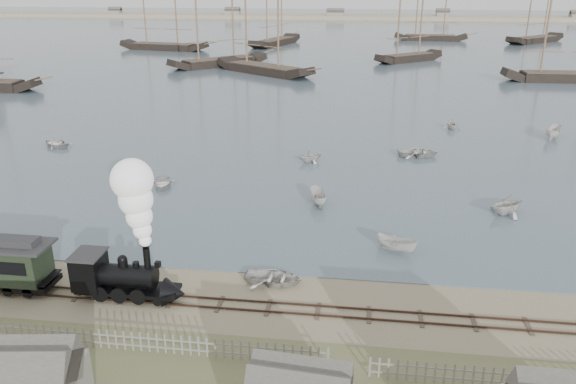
# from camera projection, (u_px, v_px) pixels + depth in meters

# --- Properties ---
(ground) EXTENTS (600.00, 600.00, 0.00)m
(ground) POSITION_uv_depth(u_px,v_px,m) (289.00, 292.00, 35.43)
(ground) COLOR gray
(ground) RESTS_ON ground
(harbor_water) EXTENTS (600.00, 336.00, 0.06)m
(harbor_water) POSITION_uv_depth(u_px,v_px,m) (352.00, 35.00, 192.81)
(harbor_water) COLOR #455663
(harbor_water) RESTS_ON ground
(rail_track) EXTENTS (120.00, 1.80, 0.16)m
(rail_track) POSITION_uv_depth(u_px,v_px,m) (285.00, 309.00, 33.57)
(rail_track) COLOR #3D2A21
(rail_track) RESTS_ON ground
(picket_fence_west) EXTENTS (19.00, 0.10, 1.20)m
(picket_fence_west) POSITION_uv_depth(u_px,v_px,m) (151.00, 352.00, 29.74)
(picket_fence_west) COLOR slate
(picket_fence_west) RESTS_ON ground
(far_spit) EXTENTS (500.00, 20.00, 1.80)m
(far_spit) POSITION_uv_depth(u_px,v_px,m) (356.00, 19.00, 266.88)
(far_spit) COLOR tan
(far_spit) RESTS_ON ground
(locomotive) EXTENTS (6.90, 2.58, 8.60)m
(locomotive) POSITION_uv_depth(u_px,v_px,m) (134.00, 241.00, 33.25)
(locomotive) COLOR black
(locomotive) RESTS_ON ground
(beached_dinghy) EXTENTS (2.94, 3.95, 0.78)m
(beached_dinghy) POSITION_uv_depth(u_px,v_px,m) (274.00, 278.00, 36.31)
(beached_dinghy) COLOR beige
(beached_dinghy) RESTS_ON ground
(rowboat_0) EXTENTS (3.86, 3.19, 0.69)m
(rowboat_0) POSITION_uv_depth(u_px,v_px,m) (162.00, 183.00, 53.01)
(rowboat_0) COLOR beige
(rowboat_0) RESTS_ON harbor_water
(rowboat_1) EXTENTS (3.28, 3.42, 1.39)m
(rowboat_1) POSITION_uv_depth(u_px,v_px,m) (310.00, 156.00, 59.89)
(rowboat_1) COLOR beige
(rowboat_1) RESTS_ON harbor_water
(rowboat_2) EXTENTS (3.48, 2.00, 1.27)m
(rowboat_2) POSITION_uv_depth(u_px,v_px,m) (318.00, 198.00, 48.72)
(rowboat_2) COLOR beige
(rowboat_2) RESTS_ON harbor_water
(rowboat_3) EXTENTS (3.47, 4.64, 0.92)m
(rowboat_3) POSITION_uv_depth(u_px,v_px,m) (418.00, 152.00, 61.86)
(rowboat_3) COLOR beige
(rowboat_3) RESTS_ON harbor_water
(rowboat_4) EXTENTS (4.28, 4.41, 1.77)m
(rowboat_4) POSITION_uv_depth(u_px,v_px,m) (507.00, 204.00, 46.66)
(rowboat_4) COLOR beige
(rowboat_4) RESTS_ON harbor_water
(rowboat_5) EXTENTS (4.23, 3.23, 1.54)m
(rowboat_5) POSITION_uv_depth(u_px,v_px,m) (553.00, 132.00, 68.60)
(rowboat_5) COLOR beige
(rowboat_5) RESTS_ON harbor_water
(rowboat_6) EXTENTS (4.30, 4.69, 0.79)m
(rowboat_6) POSITION_uv_depth(u_px,v_px,m) (56.00, 143.00, 65.63)
(rowboat_6) COLOR beige
(rowboat_6) RESTS_ON harbor_water
(rowboat_7) EXTENTS (2.99, 2.70, 1.38)m
(rowboat_7) POSITION_uv_depth(u_px,v_px,m) (452.00, 124.00, 72.94)
(rowboat_7) COLOR beige
(rowboat_7) RESTS_ON harbor_water
(rowboat_8) EXTENTS (2.33, 3.33, 1.21)m
(rowboat_8) POSITION_uv_depth(u_px,v_px,m) (397.00, 244.00, 40.33)
(rowboat_8) COLOR beige
(rowboat_8) RESTS_ON harbor_water
(schooner_1) EXTENTS (20.41, 19.68, 20.00)m
(schooner_1) POSITION_uv_depth(u_px,v_px,m) (217.00, 19.00, 121.39)
(schooner_1) COLOR black
(schooner_1) RESTS_ON harbor_water
(schooner_2) EXTENTS (22.87, 18.75, 20.00)m
(schooner_2) POSITION_uv_depth(u_px,v_px,m) (263.00, 23.00, 112.04)
(schooner_2) COLOR black
(schooner_2) RESTS_ON harbor_water
(schooner_3) EXTENTS (16.82, 15.36, 20.00)m
(schooner_3) POSITION_uv_depth(u_px,v_px,m) (412.00, 17.00, 128.38)
(schooner_3) COLOR black
(schooner_3) RESTS_ON harbor_water
(schooner_4) EXTENTS (23.66, 5.99, 20.00)m
(schooner_4) POSITION_uv_depth(u_px,v_px,m) (576.00, 27.00, 103.08)
(schooner_4) COLOR black
(schooner_4) RESTS_ON harbor_water
(schooner_6) EXTENTS (25.40, 10.06, 20.00)m
(schooner_6) POSITION_uv_depth(u_px,v_px,m) (161.00, 11.00, 149.55)
(schooner_6) COLOR black
(schooner_6) RESTS_ON harbor_water
(schooner_7) EXTENTS (12.93, 25.14, 20.00)m
(schooner_7) POSITION_uv_depth(u_px,v_px,m) (275.00, 9.00, 160.23)
(schooner_7) COLOR black
(schooner_7) RESTS_ON harbor_water
(schooner_8) EXTENTS (22.30, 6.24, 20.00)m
(schooner_8) POSITION_uv_depth(u_px,v_px,m) (433.00, 7.00, 172.01)
(schooner_8) COLOR black
(schooner_8) RESTS_ON harbor_water
(schooner_9) EXTENTS (21.18, 20.68, 20.00)m
(schooner_9) POSITION_uv_depth(u_px,v_px,m) (540.00, 8.00, 166.75)
(schooner_9) COLOR black
(schooner_9) RESTS_ON harbor_water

